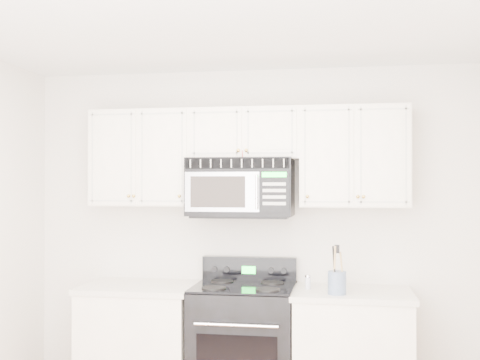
# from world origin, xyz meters

# --- Properties ---
(room) EXTENTS (3.51, 3.51, 2.61)m
(room) POSITION_xyz_m (0.00, 0.00, 1.30)
(room) COLOR brown
(room) RESTS_ON ground
(base_cabinet_left) EXTENTS (0.86, 0.65, 0.92)m
(base_cabinet_left) POSITION_xyz_m (-0.80, 1.44, 0.43)
(base_cabinet_left) COLOR white
(base_cabinet_left) RESTS_ON ground
(base_cabinet_right) EXTENTS (0.86, 0.65, 0.92)m
(base_cabinet_right) POSITION_xyz_m (0.80, 1.44, 0.43)
(base_cabinet_right) COLOR white
(base_cabinet_right) RESTS_ON ground
(range) EXTENTS (0.74, 0.68, 1.12)m
(range) POSITION_xyz_m (0.01, 1.44, 0.48)
(range) COLOR black
(range) RESTS_ON ground
(upper_cabinets) EXTENTS (2.44, 0.37, 0.75)m
(upper_cabinets) POSITION_xyz_m (0.00, 1.58, 1.93)
(upper_cabinets) COLOR white
(upper_cabinets) RESTS_ON ground
(microwave) EXTENTS (0.80, 0.45, 0.44)m
(microwave) POSITION_xyz_m (-0.04, 1.55, 1.67)
(microwave) COLOR black
(microwave) RESTS_ON ground
(utensil_crock) EXTENTS (0.13, 0.13, 0.34)m
(utensil_crock) POSITION_xyz_m (0.69, 1.27, 1.01)
(utensil_crock) COLOR slate
(utensil_crock) RESTS_ON base_cabinet_right
(shaker_salt) EXTENTS (0.04, 0.04, 0.10)m
(shaker_salt) POSITION_xyz_m (0.48, 1.45, 0.97)
(shaker_salt) COLOR silver
(shaker_salt) RESTS_ON base_cabinet_right
(shaker_pepper) EXTENTS (0.05, 0.05, 0.11)m
(shaker_pepper) POSITION_xyz_m (0.65, 1.45, 0.98)
(shaker_pepper) COLOR silver
(shaker_pepper) RESTS_ON base_cabinet_right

